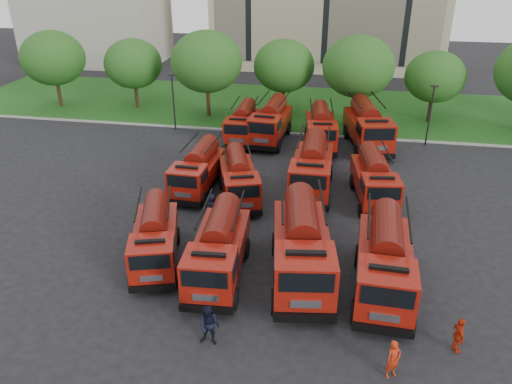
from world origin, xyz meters
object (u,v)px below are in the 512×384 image
at_px(fire_truck_3, 385,260).
at_px(firefighter_2, 455,351).
at_px(firefighter_3, 366,262).
at_px(fire_truck_7, 374,179).
at_px(fire_truck_8, 243,123).
at_px(fire_truck_6, 312,167).
at_px(fire_truck_1, 219,248).
at_px(firefighter_4, 212,219).
at_px(fire_truck_0, 155,237).
at_px(fire_truck_2, 302,246).
at_px(firefighter_0, 391,375).
at_px(fire_truck_4, 198,169).
at_px(fire_truck_10, 321,128).
at_px(fire_truck_9, 271,122).
at_px(firefighter_1, 210,343).
at_px(fire_truck_11, 368,126).
at_px(firefighter_5, 367,216).
at_px(fire_truck_5, 239,178).

xyz_separation_m(fire_truck_3, firefighter_2, (2.88, -3.71, -1.71)).
bearing_deg(firefighter_3, fire_truck_7, -109.97).
distance_m(fire_truck_3, fire_truck_8, 22.13).
bearing_deg(fire_truck_6, firefighter_2, -63.59).
xyz_separation_m(fire_truck_1, firefighter_4, (-1.83, 5.52, -1.60)).
distance_m(fire_truck_0, fire_truck_6, 12.47).
bearing_deg(fire_truck_2, fire_truck_3, -13.62).
distance_m(fire_truck_2, firefighter_3, 4.23).
bearing_deg(firefighter_0, firefighter_3, 62.38).
height_order(fire_truck_2, fire_truck_3, fire_truck_2).
distance_m(firefighter_0, firefighter_4, 14.85).
height_order(fire_truck_4, fire_truck_10, fire_truck_10).
height_order(fire_truck_2, fire_truck_9, fire_truck_2).
height_order(fire_truck_8, firefighter_4, fire_truck_8).
height_order(fire_truck_8, firefighter_1, fire_truck_8).
relative_size(fire_truck_7, fire_truck_11, 0.84).
height_order(fire_truck_7, firefighter_4, fire_truck_7).
relative_size(fire_truck_0, firefighter_2, 4.05).
xyz_separation_m(fire_truck_11, firefighter_5, (-0.12, -12.21, -1.79)).
xyz_separation_m(fire_truck_0, fire_truck_9, (3.28, 19.20, 0.20)).
distance_m(fire_truck_3, fire_truck_4, 15.11).
distance_m(fire_truck_4, fire_truck_10, 12.47).
xyz_separation_m(fire_truck_10, fire_truck_11, (3.80, 0.53, 0.22)).
bearing_deg(firefighter_2, fire_truck_4, 39.47).
relative_size(fire_truck_6, firefighter_1, 3.92).
relative_size(fire_truck_8, firefighter_2, 3.93).
height_order(fire_truck_7, firefighter_1, fire_truck_7).
distance_m(fire_truck_5, firefighter_5, 8.58).
relative_size(fire_truck_1, fire_truck_8, 1.09).
bearing_deg(firefighter_2, fire_truck_7, 3.46).
relative_size(fire_truck_9, firefighter_4, 4.39).
bearing_deg(fire_truck_11, fire_truck_6, -124.51).
height_order(fire_truck_6, firefighter_0, fire_truck_6).
height_order(fire_truck_6, firefighter_2, fire_truck_6).
bearing_deg(firefighter_3, firefighter_0, 79.86).
distance_m(fire_truck_9, firefighter_1, 24.83).
bearing_deg(fire_truck_9, fire_truck_3, -62.57).
distance_m(firefighter_0, firefighter_3, 7.82).
distance_m(fire_truck_5, firefighter_2, 16.97).
height_order(fire_truck_1, fire_truck_11, fire_truck_11).
relative_size(fire_truck_2, firefighter_3, 4.76).
bearing_deg(fire_truck_3, firefighter_4, 154.22).
distance_m(fire_truck_4, firefighter_1, 15.15).
bearing_deg(fire_truck_5, firefighter_4, -126.45).
relative_size(fire_truck_5, firefighter_2, 4.07).
distance_m(fire_truck_2, fire_truck_10, 18.67).
height_order(fire_truck_5, fire_truck_6, fire_truck_6).
xyz_separation_m(fire_truck_3, firefighter_5, (-0.52, 7.38, -1.71)).
relative_size(fire_truck_4, fire_truck_6, 0.88).
distance_m(fire_truck_5, firefighter_0, 16.70).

